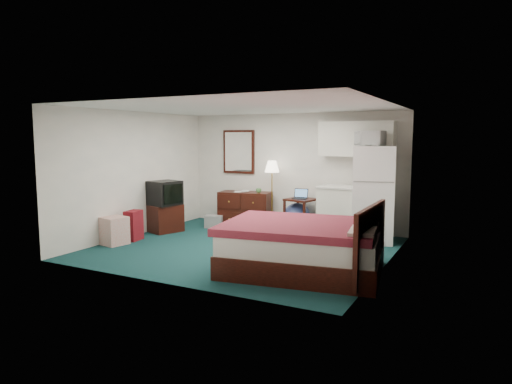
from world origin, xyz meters
The scene contains 25 objects.
floor centered at (0.00, 0.00, 0.00)m, with size 5.00×4.50×0.01m, color black.
ceiling centered at (0.00, 0.00, 2.50)m, with size 5.00×4.50×0.01m, color silver.
walls centered at (0.00, 0.00, 1.25)m, with size 5.01×4.51×2.50m.
mirror centered at (-1.35, 2.22, 1.65)m, with size 0.80×0.06×1.00m, color white, non-canonical shape.
upper_cabinets centered at (1.45, 2.08, 1.95)m, with size 1.50×0.35×0.70m, color silver, non-canonical shape.
headboard centered at (2.46, -0.83, 0.55)m, with size 0.06×1.56×1.00m, color black, non-canonical shape.
dresser centered at (-0.95, 1.80, 0.39)m, with size 1.14×0.52×0.78m, color black, non-canonical shape.
floor_lamp centered at (-0.35, 1.92, 0.74)m, with size 0.32×0.32×1.48m, color gold, non-canonical shape.
desk centered at (0.36, 1.84, 0.35)m, with size 0.55×0.55×0.70m, color black, non-canonical shape.
exercise_ball centered at (0.23, 1.96, 0.29)m, with size 0.58×0.58×0.58m, color #364684.
kitchen_counter centered at (1.31, 1.75, 0.49)m, with size 0.90×0.69×0.99m, color silver, non-canonical shape.
fridge centered at (1.93, 1.62, 0.91)m, with size 0.75×0.75×1.82m, color white, non-canonical shape.
bed centered at (1.48, -0.83, 0.36)m, with size 2.23×1.74×0.71m, color maroon, non-canonical shape.
tv_stand centered at (-2.21, 0.53, 0.29)m, with size 0.57×0.63×0.57m, color black, non-canonical shape.
suitcase centered at (-2.20, -0.42, 0.29)m, with size 0.22×0.36×0.58m, color #5D0307, non-canonical shape.
retail_box centered at (-2.28, -0.85, 0.26)m, with size 0.41×0.41×0.52m, color silver, non-canonical shape.
file_bin centered at (-1.51, 1.38, 0.14)m, with size 0.39×0.29×0.27m, color gray, non-canonical shape.
cardboard_box_a centered at (-0.36, 1.25, 0.12)m, with size 0.29×0.25×0.25m, color olive, non-canonical shape.
cardboard_box_b centered at (0.85, 1.17, 0.13)m, with size 0.22×0.26×0.26m, color olive, non-canonical shape.
laptop centered at (0.35, 1.79, 0.80)m, with size 0.29×0.24×0.20m, color black, non-canonical shape.
crt_tv centered at (-2.16, 0.50, 0.83)m, with size 0.55×0.59×0.50m, color black, non-canonical shape.
microwave centered at (1.83, 1.62, 2.00)m, with size 0.51×0.28×0.35m, color white.
book_a centered at (-1.15, 1.67, 0.88)m, with size 0.15×0.02×0.21m, color olive.
book_b centered at (-1.06, 1.82, 0.89)m, with size 0.17×0.02×0.23m, color olive.
mug centered at (-0.62, 1.80, 0.84)m, with size 0.12×0.09×0.12m, color #4C8644.
Camera 1 is at (3.89, -7.02, 1.97)m, focal length 32.00 mm.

